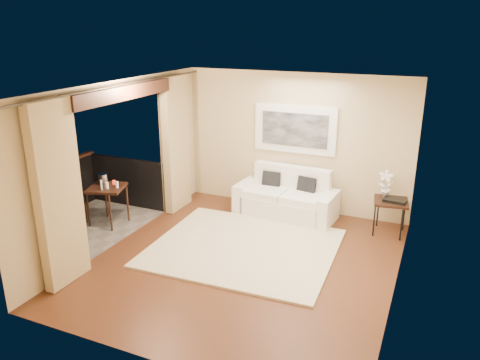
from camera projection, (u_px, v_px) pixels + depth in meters
The scene contains 18 objects.
floor at pixel (244, 261), 7.35m from camera, with size 5.00×5.00×0.00m, color #5A301A.
room_shell at pixel (121, 92), 7.36m from camera, with size 5.00×6.40×5.00m.
balcony at pixel (79, 218), 8.55m from camera, with size 1.81×2.60×1.17m.
curtains at pixel (127, 165), 7.73m from camera, with size 0.16×4.80×2.64m.
artwork at pixel (295, 129), 8.97m from camera, with size 1.62×0.07×0.92m.
rug at pixel (244, 248), 7.76m from camera, with size 2.94×2.56×0.04m, color beige.
sofa at pixel (287, 199), 9.06m from camera, with size 1.97×0.95×0.92m.
side_table at pixel (391, 204), 8.17m from camera, with size 0.64×0.64×0.62m.
tray at pixel (395, 200), 8.10m from camera, with size 0.38×0.28×0.05m, color black.
orchid at pixel (386, 184), 8.23m from camera, with size 0.26×0.18×0.50m, color white.
bistro_table at pixel (107, 191), 8.54m from camera, with size 0.78×0.78×0.73m.
balcony_chair_far at pixel (69, 201), 8.46m from camera, with size 0.39×0.39×0.86m.
balcony_chair_near at pixel (47, 219), 7.57m from camera, with size 0.49×0.49×0.94m.
ice_bucket at pixel (103, 179), 8.62m from camera, with size 0.18×0.18×0.20m, color silver.
candle at pixel (114, 182), 8.65m from camera, with size 0.06×0.06×0.07m, color red.
vase at pixel (101, 185), 8.34m from camera, with size 0.04×0.04×0.18m, color silver.
glass_a at pixel (107, 185), 8.40m from camera, with size 0.06×0.06×0.12m, color white.
glass_b at pixel (117, 185), 8.44m from camera, with size 0.06×0.06×0.12m, color silver.
Camera 1 is at (2.57, -6.03, 3.55)m, focal length 35.00 mm.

